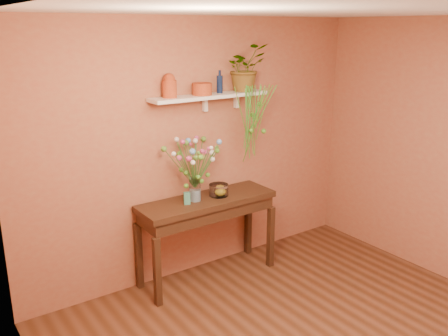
# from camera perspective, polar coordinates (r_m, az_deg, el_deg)

# --- Properties ---
(room) EXTENTS (4.04, 4.04, 2.70)m
(room) POSITION_cam_1_polar(r_m,az_deg,el_deg) (3.61, 14.23, -4.17)
(room) COLOR #56301E
(room) RESTS_ON ground
(sideboard) EXTENTS (1.47, 0.47, 0.89)m
(sideboard) POSITION_cam_1_polar(r_m,az_deg,el_deg) (5.01, -2.01, -5.01)
(sideboard) COLOR #391D12
(sideboard) RESTS_ON ground
(wall_shelf) EXTENTS (1.30, 0.24, 0.19)m
(wall_shelf) POSITION_cam_1_polar(r_m,az_deg,el_deg) (4.90, -1.61, 8.49)
(wall_shelf) COLOR white
(wall_shelf) RESTS_ON room
(terracotta_jug) EXTENTS (0.15, 0.15, 0.23)m
(terracotta_jug) POSITION_cam_1_polar(r_m,az_deg,el_deg) (4.66, -6.50, 9.64)
(terracotta_jug) COLOR #AE481C
(terracotta_jug) RESTS_ON wall_shelf
(terracotta_pot) EXTENTS (0.26, 0.26, 0.12)m
(terracotta_pot) POSITION_cam_1_polar(r_m,az_deg,el_deg) (4.82, -2.62, 9.34)
(terracotta_pot) COLOR #AE481C
(terracotta_pot) RESTS_ON wall_shelf
(blue_bottle) EXTENTS (0.08, 0.08, 0.23)m
(blue_bottle) POSITION_cam_1_polar(r_m,az_deg,el_deg) (4.96, -0.52, 9.96)
(blue_bottle) COLOR #0D1B3B
(blue_bottle) RESTS_ON wall_shelf
(spider_plant) EXTENTS (0.44, 0.38, 0.49)m
(spider_plant) POSITION_cam_1_polar(r_m,az_deg,el_deg) (5.13, 2.46, 11.83)
(spider_plant) COLOR #478323
(spider_plant) RESTS_ON wall_shelf
(plant_fronds) EXTENTS (0.47, 0.45, 0.85)m
(plant_fronds) POSITION_cam_1_polar(r_m,az_deg,el_deg) (5.08, 3.64, 5.96)
(plant_fronds) COLOR #478323
(plant_fronds) RESTS_ON wall_shelf
(glass_vase) EXTENTS (0.12, 0.12, 0.24)m
(glass_vase) POSITION_cam_1_polar(r_m,az_deg,el_deg) (4.87, -3.46, -2.72)
(glass_vase) COLOR white
(glass_vase) RESTS_ON sideboard
(bouquet) EXTENTS (0.60, 0.56, 0.51)m
(bouquet) POSITION_cam_1_polar(r_m,az_deg,el_deg) (4.77, -3.57, 1.52)
(bouquet) COLOR #386B28
(bouquet) RESTS_ON glass_vase
(glass_bowl) EXTENTS (0.20, 0.20, 0.12)m
(glass_bowl) POSITION_cam_1_polar(r_m,az_deg,el_deg) (5.02, -0.64, -2.68)
(glass_bowl) COLOR white
(glass_bowl) RESTS_ON sideboard
(lemon) EXTENTS (0.08, 0.08, 0.08)m
(lemon) POSITION_cam_1_polar(r_m,az_deg,el_deg) (5.03, -0.49, -2.79)
(lemon) COLOR gold
(lemon) RESTS_ON glass_bowl
(carton) EXTENTS (0.07, 0.07, 0.12)m
(carton) POSITION_cam_1_polar(r_m,az_deg,el_deg) (4.79, -4.42, -3.61)
(carton) COLOR teal
(carton) RESTS_ON sideboard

